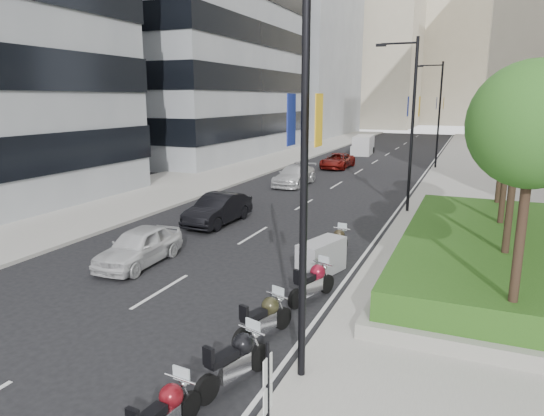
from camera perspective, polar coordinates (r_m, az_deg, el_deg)
The scene contains 27 objects.
ground at distance 12.43m, azimuth -18.20°, elevation -16.83°, with size 160.00×160.00×0.00m, color black.
sidewalk_right at distance 38.48m, azimuth 24.91°, elevation 2.72°, with size 10.00×100.00×0.15m, color #9E9B93.
sidewalk_left at distance 43.06m, azimuth -4.24°, elevation 4.83°, with size 8.00×100.00×0.15m, color #9E9B93.
lane_edge at distance 38.64m, azimuth 17.04°, elevation 3.28°, with size 0.12×100.00×0.01m, color silver.
lane_centre at distance 39.47m, azimuth 9.52°, elevation 3.86°, with size 0.12×100.00×0.01m, color silver.
building_grey_far at distance 84.55m, azimuth 0.89°, elevation 18.89°, with size 22.00×26.00×30.00m, color gray.
building_cream_left at distance 111.48m, azimuth 10.00°, elevation 18.26°, with size 26.00×24.00×34.00m, color #B7AD93.
building_cream_centre at distance 128.76m, azimuth 21.31°, elevation 17.75°, with size 30.00×24.00×38.00m, color #B7AD93.
tree_0 at distance 12.06m, azimuth 28.39°, elevation 8.49°, with size 2.80×2.80×6.30m.
tree_1 at distance 16.04m, azimuth 27.13°, elevation 9.32°, with size 2.80×2.80×6.30m.
tree_2 at distance 20.03m, azimuth 26.37°, elevation 9.81°, with size 2.80×2.80×6.30m.
tree_3 at distance 24.02m, azimuth 25.86°, elevation 10.14°, with size 2.80×2.80×6.30m.
lamp_post_0 at distance 9.60m, azimuth 2.96°, elevation 7.12°, with size 2.34×0.45×9.00m.
lamp_post_1 at distance 26.21m, azimuth 15.91°, elevation 10.24°, with size 2.34×0.45×9.00m.
lamp_post_2 at distance 44.12m, azimuth 18.91°, elevation 10.89°, with size 2.34×0.45×9.00m.
parking_sign at distance 7.96m, azimuth -0.50°, elevation -22.14°, with size 0.06×0.32×2.50m.
motorcycle_1 at distance 9.48m, azimuth -12.64°, elevation -22.70°, with size 0.69×2.07×1.03m.
motorcycle_2 at distance 10.80m, azimuth -4.30°, elevation -17.38°, with size 0.90×2.16×1.11m.
motorcycle_3 at distance 12.59m, azimuth -0.91°, elevation -12.82°, with size 0.91×2.06×1.06m.
motorcycle_4 at distance 14.87m, azimuth 4.84°, elevation -8.69°, with size 0.93×2.09×1.08m.
motorcycle_5 at distance 16.97m, azimuth 5.83°, elevation -5.83°, with size 1.35×2.16×1.22m.
motorcycle_6 at distance 18.92m, azimuth 7.60°, elevation -4.08°, with size 0.70×2.09×1.04m.
car_a at distance 18.55m, azimuth -15.36°, elevation -4.36°, with size 1.63×4.04×1.38m, color silver.
car_b at distance 23.74m, azimuth -6.37°, elevation -0.14°, with size 1.54×4.43×1.46m, color black.
car_c at distance 34.24m, azimuth 2.65°, elevation 3.85°, with size 1.96×4.83×1.40m, color silver.
car_d at distance 43.05m, azimuth 7.68°, elevation 5.53°, with size 2.17×4.70×1.31m, color maroon.
delivery_van at distance 54.23m, azimuth 10.66°, elevation 7.20°, with size 2.19×4.92×2.01m.
Camera 1 is at (7.38, -7.99, 6.01)m, focal length 32.00 mm.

